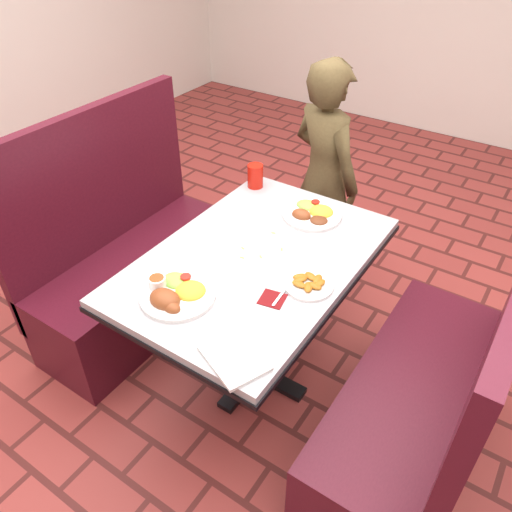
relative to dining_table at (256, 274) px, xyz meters
name	(u,v)px	position (x,y,z in m)	size (l,w,h in m)	color
dining_table	(256,274)	(0.00, 0.00, 0.00)	(0.81, 1.21, 0.75)	#AAACAF
booth_bench_left	(134,268)	(-0.80, 0.00, -0.32)	(0.47, 1.20, 1.17)	#4C111E
booth_bench_right	(421,406)	(0.80, 0.00, -0.32)	(0.47, 1.20, 1.17)	#4C111E
diner_person	(324,178)	(-0.15, 0.92, 0.01)	(0.48, 0.32, 1.33)	brown
near_dinner_plate	(175,291)	(-0.11, -0.38, 0.13)	(0.29, 0.29, 0.09)	white
far_dinner_plate	(313,211)	(0.05, 0.41, 0.12)	(0.28, 0.28, 0.07)	white
plantain_plate	(309,284)	(0.28, -0.05, 0.11)	(0.19, 0.19, 0.03)	white
maroon_napkin	(272,299)	(0.20, -0.19, 0.10)	(0.09, 0.09, 0.00)	maroon
spoon_utensil	(280,296)	(0.22, -0.16, 0.10)	(0.01, 0.13, 0.00)	silver
red_tumbler	(255,176)	(-0.33, 0.49, 0.16)	(0.08, 0.08, 0.12)	red
paper_napkin	(234,358)	(0.25, -0.51, 0.10)	(0.22, 0.16, 0.01)	silver
knife_utensil	(186,285)	(-0.11, -0.32, 0.11)	(0.01, 0.17, 0.00)	silver
fork_utensil	(179,287)	(-0.13, -0.34, 0.11)	(0.01, 0.14, 0.00)	silver
lettuce_shreds	(272,252)	(0.04, 0.06, 0.10)	(0.28, 0.32, 0.00)	#8CAF46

